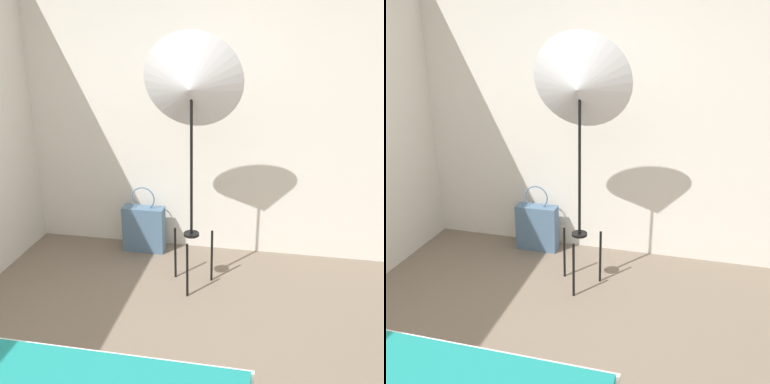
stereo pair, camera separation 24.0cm
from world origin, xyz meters
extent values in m
cube|color=silver|center=(0.00, 2.38, 1.30)|extent=(8.00, 0.05, 2.60)
cylinder|color=black|center=(0.14, 1.48, 0.23)|extent=(0.02, 0.02, 0.46)
cylinder|color=black|center=(-0.02, 1.75, 0.23)|extent=(0.02, 0.02, 0.46)
cylinder|color=black|center=(0.30, 1.75, 0.23)|extent=(0.02, 0.02, 0.46)
cylinder|color=black|center=(0.14, 1.66, 0.46)|extent=(0.13, 0.13, 0.02)
cylinder|color=black|center=(0.14, 1.66, 1.05)|extent=(0.02, 0.02, 1.17)
cone|color=silver|center=(0.14, 1.66, 1.63)|extent=(0.74, 0.38, 0.76)
cube|color=slate|center=(-0.42, 2.19, 0.22)|extent=(0.39, 0.14, 0.44)
torus|color=slate|center=(-0.42, 2.19, 0.53)|extent=(0.23, 0.01, 0.23)
camera|label=1|loc=(0.74, -1.55, 2.02)|focal=42.00mm
camera|label=2|loc=(0.97, -1.49, 2.02)|focal=42.00mm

